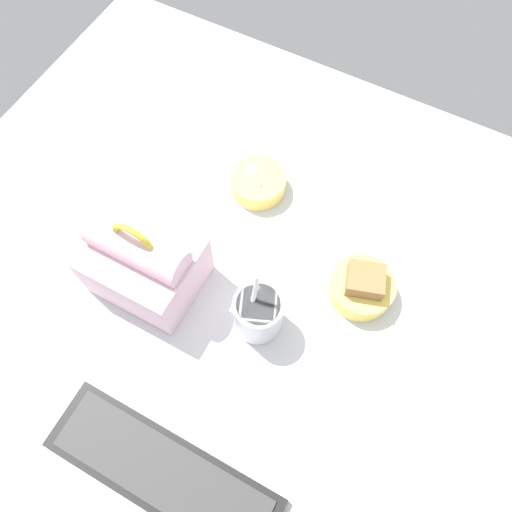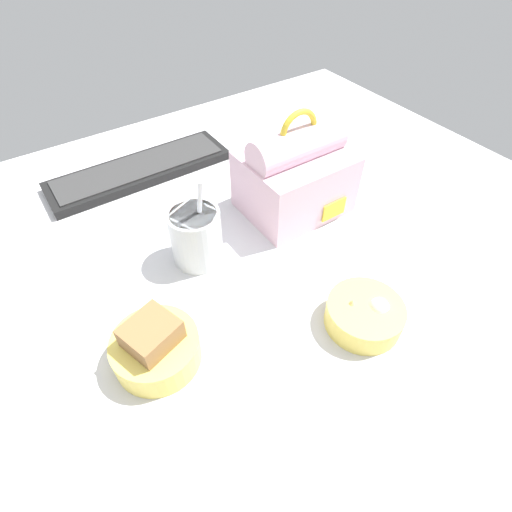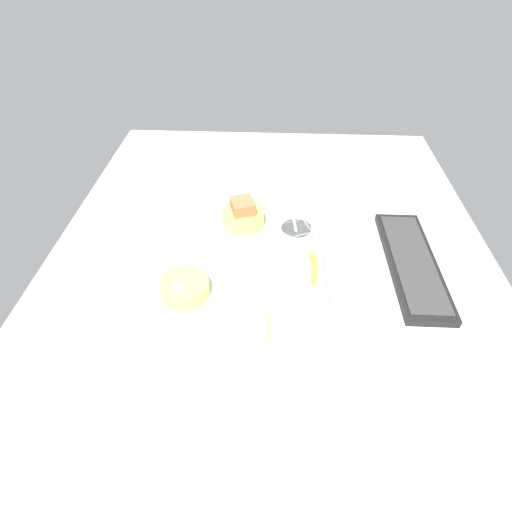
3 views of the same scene
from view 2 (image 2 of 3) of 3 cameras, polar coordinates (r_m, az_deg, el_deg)
The scene contains 6 objects.
desk_surface at distance 64.03cm, azimuth -5.57°, elevation -3.89°, with size 140.00×110.00×2.00cm.
keyboard at distance 87.44cm, azimuth -16.26°, elevation 11.74°, with size 36.98×11.09×2.10cm.
lunch_bag at distance 72.06cm, azimuth 5.58°, elevation 11.34°, with size 17.92×14.98×19.30cm.
soup_cup at distance 63.57cm, azimuth -8.22°, elevation 3.09°, with size 8.18×8.18×15.73cm.
bento_bowl_sandwich at distance 54.10cm, azimuth -14.15°, elevation -12.48°, with size 11.39×11.39×7.42cm.
bento_bowl_snacks at distance 58.27cm, azimuth 15.17°, elevation -8.00°, with size 10.83×10.83×4.79cm.
Camera 2 is at (-17.89, -37.52, 49.70)cm, focal length 28.00 mm.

